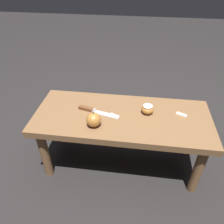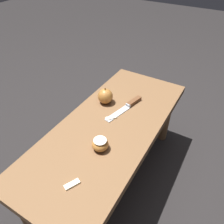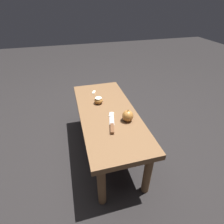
# 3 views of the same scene
# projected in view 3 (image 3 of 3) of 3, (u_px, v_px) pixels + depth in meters

# --- Properties ---
(ground_plane) EXTENTS (8.00, 8.00, 0.00)m
(ground_plane) POSITION_uv_depth(u_px,v_px,m) (108.00, 149.00, 1.57)
(ground_plane) COLOR black
(wooden_bench) EXTENTS (1.01, 0.43, 0.40)m
(wooden_bench) POSITION_uv_depth(u_px,v_px,m) (108.00, 118.00, 1.37)
(wooden_bench) COLOR brown
(wooden_bench) RESTS_ON ground_plane
(knife) EXTENTS (0.25, 0.09, 0.02)m
(knife) POSITION_uv_depth(u_px,v_px,m) (112.00, 125.00, 1.19)
(knife) COLOR #B7BABF
(knife) RESTS_ON wooden_bench
(apple_whole) EXTENTS (0.08, 0.08, 0.09)m
(apple_whole) POSITION_uv_depth(u_px,v_px,m) (128.00, 116.00, 1.23)
(apple_whole) COLOR #B27233
(apple_whole) RESTS_ON wooden_bench
(apple_cut) EXTENTS (0.07, 0.07, 0.05)m
(apple_cut) POSITION_uv_depth(u_px,v_px,m) (99.00, 100.00, 1.43)
(apple_cut) COLOR #B27233
(apple_cut) RESTS_ON wooden_bench
(apple_slice_near_knife) EXTENTS (0.06, 0.04, 0.01)m
(apple_slice_near_knife) POSITION_uv_depth(u_px,v_px,m) (94.00, 92.00, 1.60)
(apple_slice_near_knife) COLOR white
(apple_slice_near_knife) RESTS_ON wooden_bench
(apple_slice_center) EXTENTS (0.06, 0.05, 0.01)m
(apple_slice_center) POSITION_uv_depth(u_px,v_px,m) (111.00, 114.00, 1.30)
(apple_slice_center) COLOR white
(apple_slice_center) RESTS_ON wooden_bench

